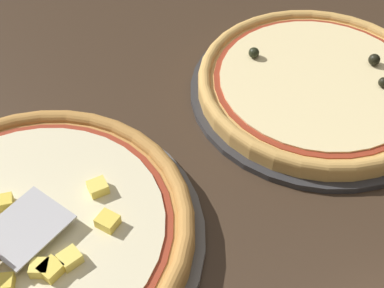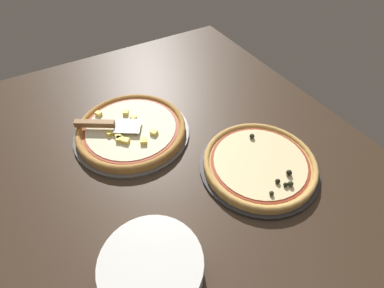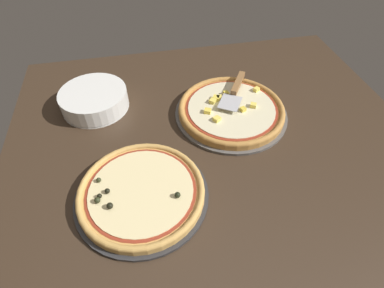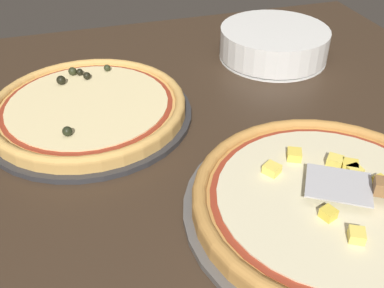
% 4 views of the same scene
% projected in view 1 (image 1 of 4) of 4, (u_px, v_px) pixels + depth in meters
% --- Properties ---
extents(ground_plane, '(1.39, 1.22, 0.04)m').
position_uv_depth(ground_plane, '(127.00, 185.00, 0.71)').
color(ground_plane, '#38281C').
extents(pizza_pan_front, '(0.41, 0.41, 0.01)m').
position_uv_depth(pizza_pan_front, '(34.00, 239.00, 0.63)').
color(pizza_pan_front, '#565451').
rests_on(pizza_pan_front, ground_plane).
extents(pizza_front, '(0.38, 0.38, 0.04)m').
position_uv_depth(pizza_front, '(30.00, 230.00, 0.61)').
color(pizza_front, '#B77F3D').
rests_on(pizza_front, pizza_pan_front).
extents(pizza_pan_back, '(0.38, 0.38, 0.01)m').
position_uv_depth(pizza_pan_back, '(316.00, 92.00, 0.81)').
color(pizza_pan_back, '#2D2D30').
rests_on(pizza_pan_back, ground_plane).
extents(pizza_back, '(0.36, 0.36, 0.04)m').
position_uv_depth(pizza_back, '(318.00, 82.00, 0.79)').
color(pizza_back, tan).
rests_on(pizza_back, pizza_pan_back).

